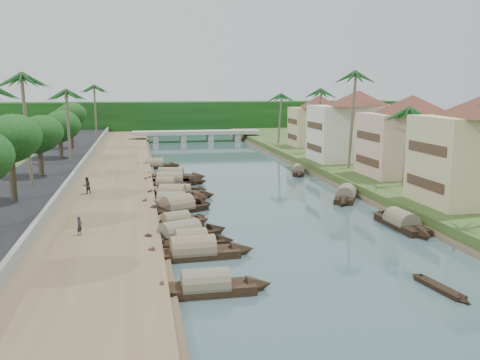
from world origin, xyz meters
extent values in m
plane|color=#3A5257|center=(0.00, 0.00, 0.00)|extent=(220.00, 220.00, 0.00)
cube|color=brown|center=(-16.00, 20.00, 0.40)|extent=(10.00, 180.00, 0.80)
cube|color=#2D461C|center=(19.00, 20.00, 0.60)|extent=(16.00, 180.00, 1.20)
cube|color=black|center=(-24.50, 20.00, 0.70)|extent=(8.00, 180.00, 1.40)
cube|color=slate|center=(-20.20, 20.00, 1.35)|extent=(0.40, 180.00, 1.10)
cube|color=#0F330E|center=(0.00, 95.00, 4.00)|extent=(120.00, 4.00, 8.00)
cube|color=#0F330E|center=(0.00, 100.00, 4.00)|extent=(120.00, 4.00, 8.00)
cube|color=#0F330E|center=(0.00, 105.00, 4.00)|extent=(120.00, 4.00, 8.00)
cube|color=#A1A298|center=(0.00, 72.00, 2.00)|extent=(28.00, 4.00, 0.80)
cube|color=#A1A298|center=(-9.00, 72.00, 0.90)|extent=(1.20, 3.50, 1.80)
cube|color=#A1A298|center=(-3.00, 72.00, 0.90)|extent=(1.20, 3.50, 1.80)
cube|color=#A1A298|center=(3.00, 72.00, 0.90)|extent=(1.20, 3.50, 1.80)
cube|color=#A1A298|center=(9.00, 72.00, 0.90)|extent=(1.20, 3.50, 1.80)
cube|color=#442E1F|center=(12.95, -2.00, 3.20)|extent=(0.10, 6.40, 0.90)
cube|color=#442E1F|center=(12.95, -2.00, 6.40)|extent=(0.10, 6.40, 0.90)
cube|color=#D3A795|center=(20.00, 14.00, 4.95)|extent=(11.00, 8.00, 7.50)
pyramid|color=brown|center=(20.00, 14.00, 9.80)|extent=(14.11, 14.11, 2.20)
cube|color=#442E1F|center=(14.45, 14.00, 3.08)|extent=(0.10, 6.40, 0.90)
cube|color=#442E1F|center=(14.45, 14.00, 6.08)|extent=(0.10, 6.40, 0.90)
cube|color=white|center=(19.00, 28.00, 5.20)|extent=(13.00, 8.00, 8.00)
pyramid|color=brown|center=(19.00, 28.00, 10.30)|extent=(15.59, 15.59, 2.20)
cube|color=#442E1F|center=(12.45, 28.00, 3.20)|extent=(0.10, 6.40, 0.90)
cube|color=#442E1F|center=(12.45, 28.00, 6.40)|extent=(0.10, 6.40, 0.90)
cube|color=#CBB788|center=(20.00, 48.00, 4.70)|extent=(10.00, 7.00, 7.00)
pyramid|color=brown|center=(20.00, 48.00, 9.30)|extent=(12.62, 12.62, 2.20)
cube|color=#442E1F|center=(14.95, 48.00, 2.95)|extent=(0.10, 5.60, 0.90)
cube|color=#442E1F|center=(14.95, 48.00, 5.75)|extent=(0.10, 5.60, 0.90)
cube|color=black|center=(-8.86, -16.60, 0.20)|extent=(5.80, 1.85, 0.70)
cone|color=black|center=(-5.65, -16.58, 0.28)|extent=(1.67, 1.63, 1.81)
cone|color=black|center=(-12.07, -16.63, 0.28)|extent=(1.67, 1.63, 1.81)
cylinder|color=#716955|center=(-8.86, -16.60, 0.58)|extent=(4.43, 1.91, 1.87)
cube|color=black|center=(-8.82, -7.44, 0.20)|extent=(5.01, 2.18, 0.70)
cone|color=black|center=(-6.13, -7.19, 0.28)|extent=(1.56, 1.69, 1.72)
cone|color=black|center=(-11.52, -7.69, 0.28)|extent=(1.56, 1.69, 1.72)
cylinder|color=#7C674F|center=(-8.82, -7.44, 0.58)|extent=(3.87, 2.14, 1.81)
cube|color=black|center=(-8.90, -9.84, 0.20)|extent=(6.54, 2.34, 0.70)
cone|color=black|center=(-5.32, -9.65, 0.28)|extent=(1.94, 1.90, 2.02)
cone|color=black|center=(-12.48, -10.02, 0.28)|extent=(1.94, 1.90, 2.02)
cylinder|color=#7C674F|center=(-8.90, -9.84, 0.58)|extent=(5.03, 2.34, 2.09)
cube|color=black|center=(-9.46, -5.33, 0.20)|extent=(6.51, 4.41, 0.70)
cone|color=black|center=(-6.30, -3.89, 0.28)|extent=(2.38, 2.38, 1.99)
cone|color=black|center=(-12.61, -6.77, 0.28)|extent=(2.38, 2.38, 1.99)
cylinder|color=#716955|center=(-9.46, -5.33, 0.58)|extent=(5.20, 3.87, 2.07)
cube|color=black|center=(-9.52, -1.19, 0.20)|extent=(4.88, 3.01, 0.70)
cone|color=black|center=(-7.10, -0.34, 0.28)|extent=(1.73, 1.78, 1.56)
cone|color=black|center=(-11.94, -2.05, 0.28)|extent=(1.73, 1.78, 1.56)
cylinder|color=#7C674F|center=(-9.52, -1.19, 0.58)|extent=(3.87, 2.71, 1.63)
cube|color=black|center=(-8.98, 4.32, 0.20)|extent=(6.07, 4.47, 0.70)
cone|color=black|center=(-6.14, 5.70, 0.28)|extent=(2.38, 2.51, 2.15)
cone|color=black|center=(-11.82, 2.93, 0.28)|extent=(2.38, 2.51, 2.15)
cylinder|color=#7C674F|center=(-8.98, 4.32, 0.58)|extent=(4.90, 3.96, 2.28)
cube|color=black|center=(-9.47, 6.22, 0.20)|extent=(6.01, 2.61, 0.70)
cone|color=black|center=(-6.24, 5.92, 0.28)|extent=(1.87, 2.03, 2.07)
cone|color=black|center=(-12.70, 6.51, 0.28)|extent=(1.87, 2.03, 2.07)
cylinder|color=#716955|center=(-9.47, 6.22, 0.58)|extent=(4.64, 2.57, 2.18)
cube|color=black|center=(-8.48, 11.14, 0.20)|extent=(6.10, 2.90, 0.70)
cone|color=black|center=(-5.28, 10.54, 0.28)|extent=(1.96, 1.94, 1.85)
cone|color=black|center=(-11.68, 11.75, 0.28)|extent=(1.96, 1.94, 1.85)
cylinder|color=#7C674F|center=(-8.48, 11.14, 0.58)|extent=(4.75, 2.71, 1.92)
cube|color=black|center=(-9.11, 10.21, 0.20)|extent=(6.07, 3.80, 0.70)
cone|color=black|center=(-6.11, 9.22, 0.28)|extent=(2.19, 2.34, 2.09)
cone|color=black|center=(-12.11, 11.20, 0.28)|extent=(2.19, 2.34, 2.09)
cylinder|color=#7C674F|center=(-9.11, 10.21, 0.58)|extent=(4.82, 3.46, 2.20)
cube|color=black|center=(-8.86, 19.35, 0.20)|extent=(6.76, 2.38, 0.70)
cone|color=black|center=(-5.17, 19.13, 0.28)|extent=(2.00, 1.89, 2.00)
cone|color=black|center=(-12.55, 19.57, 0.28)|extent=(2.00, 1.89, 2.00)
cylinder|color=#716955|center=(-8.86, 19.35, 0.58)|extent=(5.19, 2.36, 2.06)
cube|color=black|center=(-9.48, 17.36, 0.20)|extent=(4.72, 2.42, 0.70)
cone|color=black|center=(-7.04, 16.81, 0.28)|extent=(1.56, 1.58, 1.47)
cone|color=black|center=(-11.93, 17.90, 0.28)|extent=(1.56, 1.58, 1.47)
cylinder|color=#7C674F|center=(-9.48, 17.36, 0.58)|extent=(3.70, 2.25, 1.54)
cube|color=black|center=(-8.84, 19.74, 0.20)|extent=(6.12, 3.36, 0.70)
cone|color=black|center=(-5.72, 18.94, 0.28)|extent=(2.08, 2.15, 1.98)
cone|color=black|center=(-11.97, 20.54, 0.28)|extent=(2.08, 2.15, 1.98)
cylinder|color=#7C674F|center=(-8.84, 19.74, 0.58)|extent=(4.81, 3.10, 2.07)
cube|color=black|center=(-8.47, 23.57, 0.20)|extent=(6.96, 3.24, 0.70)
cone|color=black|center=(-4.83, 22.78, 0.28)|extent=(2.21, 2.04, 1.90)
cone|color=black|center=(-12.12, 24.35, 0.28)|extent=(2.21, 2.04, 1.90)
cylinder|color=#716955|center=(-8.47, 23.57, 0.58)|extent=(5.42, 2.98, 1.94)
cube|color=black|center=(-10.33, 33.53, 0.20)|extent=(5.62, 1.98, 0.70)
cone|color=black|center=(-7.24, 33.43, 0.28)|extent=(1.65, 1.68, 1.81)
cone|color=black|center=(-13.42, 33.63, 0.28)|extent=(1.65, 1.68, 1.81)
cylinder|color=#7C674F|center=(-10.33, 33.53, 0.58)|extent=(4.31, 2.02, 1.88)
cube|color=black|center=(9.35, -4.92, 0.20)|extent=(2.10, 6.61, 0.70)
cone|color=black|center=(9.22, -1.28, 0.28)|extent=(1.74, 1.91, 1.88)
cone|color=black|center=(9.49, -8.55, 0.28)|extent=(1.74, 1.91, 1.88)
cylinder|color=#716955|center=(9.35, -4.92, 0.58)|extent=(2.12, 5.07, 1.93)
cube|color=black|center=(9.08, 6.93, 0.20)|extent=(4.50, 6.31, 0.70)
cone|color=black|center=(10.62, 9.94, 0.28)|extent=(2.35, 2.35, 1.94)
cone|color=black|center=(7.54, 3.91, 0.28)|extent=(2.35, 2.35, 1.94)
cylinder|color=#716955|center=(9.08, 6.93, 0.58)|extent=(3.91, 5.07, 2.01)
cube|color=black|center=(9.03, 24.35, 0.20)|extent=(2.74, 5.36, 0.70)
cone|color=black|center=(9.76, 27.12, 0.28)|extent=(1.66, 1.75, 1.49)
cone|color=black|center=(8.30, 21.58, 0.28)|extent=(1.66, 1.75, 1.49)
cylinder|color=#716955|center=(9.03, 24.35, 0.58)|extent=(2.49, 4.20, 1.53)
cube|color=black|center=(4.78, -18.53, 0.10)|extent=(1.26, 3.85, 0.35)
cone|color=black|center=(4.45, -16.42, 0.10)|extent=(0.83, 1.04, 0.69)
cone|color=black|center=(5.10, -20.64, 0.10)|extent=(0.83, 1.04, 0.69)
cube|color=black|center=(-8.55, 0.97, 0.10)|extent=(3.19, 2.05, 0.35)
cone|color=black|center=(-6.93, 1.76, 0.10)|extent=(1.03, 0.99, 0.71)
cone|color=black|center=(-10.17, 0.17, 0.10)|extent=(1.03, 0.99, 0.71)
cube|color=black|center=(-7.39, 16.20, 0.10)|extent=(4.10, 2.77, 0.35)
cone|color=black|center=(-5.31, 15.06, 0.10)|extent=(1.33, 1.25, 0.84)
cone|color=black|center=(-9.47, 17.35, 0.10)|extent=(1.33, 1.25, 0.84)
cylinder|color=#75644E|center=(16.00, 7.55, 5.40)|extent=(0.67, 0.36, 8.41)
sphere|color=#1A4F1E|center=(16.00, 7.55, 9.44)|extent=(3.20, 3.20, 3.20)
cylinder|color=#75644E|center=(15.00, 20.71, 7.54)|extent=(0.94, 0.36, 12.68)
sphere|color=#1A4F1E|center=(15.00, 20.71, 13.63)|extent=(3.20, 3.20, 3.20)
cylinder|color=#75644E|center=(16.00, 38.23, 6.38)|extent=(1.64, 0.36, 10.32)
sphere|color=#1A4F1E|center=(16.00, 38.23, 11.35)|extent=(3.20, 3.20, 3.20)
cylinder|color=#75644E|center=(-24.00, 14.16, 7.33)|extent=(0.73, 0.36, 11.87)
sphere|color=#1A4F1E|center=(-24.00, 14.16, 13.03)|extent=(3.20, 3.20, 3.20)
cylinder|color=#75644E|center=(-22.00, 31.53, 6.43)|extent=(0.49, 0.36, 10.07)
sphere|color=#1A4F1E|center=(-22.00, 31.53, 11.26)|extent=(3.20, 3.20, 3.20)
cylinder|color=#75644E|center=(14.00, 53.81, 5.88)|extent=(0.92, 0.36, 9.37)
sphere|color=#1A4F1E|center=(14.00, 53.81, 10.38)|extent=(3.20, 3.20, 3.20)
cylinder|color=#75644E|center=(-20.50, 60.04, 6.80)|extent=(0.45, 0.36, 10.81)
sphere|color=#1A4F1E|center=(-20.50, 60.04, 11.99)|extent=(3.20, 3.20, 3.20)
cylinder|color=#4C3E2B|center=(-24.00, 5.95, 3.32)|extent=(0.60, 0.60, 3.93)
ellipsoid|color=#0F330E|center=(-24.00, 5.95, 7.07)|extent=(5.06, 5.06, 4.16)
cylinder|color=#4C3E2B|center=(-24.00, 20.36, 3.05)|extent=(0.60, 0.60, 3.37)
ellipsoid|color=#0F330E|center=(-24.00, 20.36, 6.27)|extent=(5.01, 5.01, 4.12)
cylinder|color=#4C3E2B|center=(-24.00, 37.26, 2.96)|extent=(0.60, 0.60, 3.18)
ellipsoid|color=#0F330E|center=(-24.00, 37.26, 6.00)|extent=(5.40, 5.40, 4.44)
cylinder|color=#4C3E2B|center=(-24.00, 50.75, 3.29)|extent=(0.60, 0.60, 3.86)
ellipsoid|color=#0F330E|center=(-24.00, 50.75, 6.98)|extent=(4.80, 4.80, 3.95)
cylinder|color=#4C3E2B|center=(24.00, 31.16, 2.84)|extent=(0.60, 0.60, 3.36)
ellipsoid|color=#0F330E|center=(24.00, 31.16, 6.05)|extent=(4.77, 4.77, 3.92)
imported|color=#25242B|center=(-17.00, -5.22, 1.51)|extent=(0.54, 0.62, 1.42)
imported|color=#2D2A20|center=(-17.93, 11.04, 1.69)|extent=(1.09, 1.06, 1.78)
camera|label=1|loc=(-12.31, -45.77, 11.76)|focal=40.00mm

